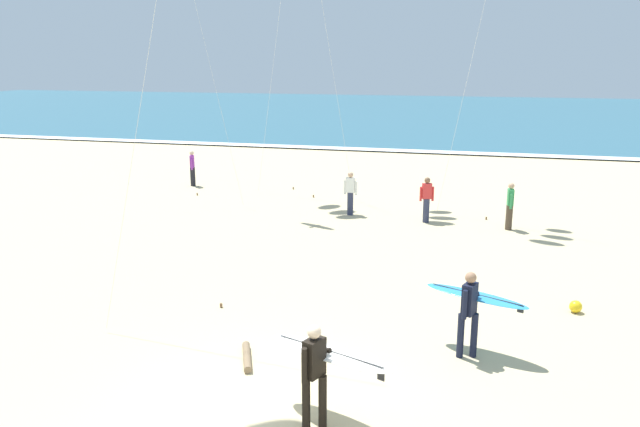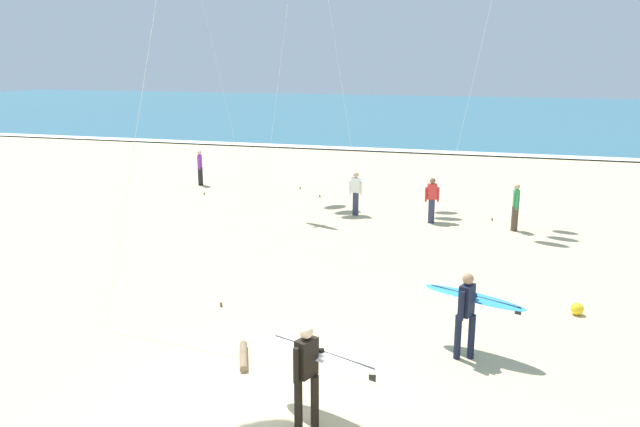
{
  "view_description": "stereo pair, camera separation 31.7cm",
  "coord_description": "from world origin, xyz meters",
  "px_view_note": "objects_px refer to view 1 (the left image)",
  "views": [
    {
      "loc": [
        3.06,
        -8.45,
        5.53
      ],
      "look_at": [
        -0.5,
        4.84,
        2.12
      ],
      "focal_mm": 35.02,
      "sensor_mm": 36.0,
      "label": 1
    },
    {
      "loc": [
        3.37,
        -8.37,
        5.53
      ],
      "look_at": [
        -0.5,
        4.84,
        2.12
      ],
      "focal_mm": 35.02,
      "sensor_mm": 36.0,
      "label": 2
    }
  ],
  "objects_px": {
    "bystander_white_top": "(350,193)",
    "bystander_purple_top": "(192,168)",
    "bystander_red_top": "(427,199)",
    "surfer_trailing": "(472,303)",
    "driftwood_log": "(247,357)",
    "beach_ball": "(576,307)",
    "bystander_green_top": "(510,206)",
    "surfer_lead": "(322,361)"
  },
  "relations": [
    {
      "from": "bystander_white_top",
      "to": "beach_ball",
      "type": "bearing_deg",
      "value": -47.87
    },
    {
      "from": "bystander_red_top",
      "to": "driftwood_log",
      "type": "height_order",
      "value": "bystander_red_top"
    },
    {
      "from": "surfer_trailing",
      "to": "bystander_white_top",
      "type": "bearing_deg",
      "value": 114.18
    },
    {
      "from": "surfer_trailing",
      "to": "bystander_green_top",
      "type": "height_order",
      "value": "surfer_trailing"
    },
    {
      "from": "beach_ball",
      "to": "bystander_white_top",
      "type": "bearing_deg",
      "value": 132.13
    },
    {
      "from": "surfer_lead",
      "to": "bystander_red_top",
      "type": "bearing_deg",
      "value": 88.5
    },
    {
      "from": "surfer_lead",
      "to": "bystander_green_top",
      "type": "xyz_separation_m",
      "value": [
        3.1,
        12.64,
        -0.24
      ]
    },
    {
      "from": "driftwood_log",
      "to": "surfer_lead",
      "type": "bearing_deg",
      "value": -40.78
    },
    {
      "from": "driftwood_log",
      "to": "beach_ball",
      "type": "bearing_deg",
      "value": 32.94
    },
    {
      "from": "surfer_lead",
      "to": "driftwood_log",
      "type": "bearing_deg",
      "value": 139.22
    },
    {
      "from": "bystander_green_top",
      "to": "bystander_red_top",
      "type": "bearing_deg",
      "value": 174.67
    },
    {
      "from": "surfer_lead",
      "to": "bystander_white_top",
      "type": "height_order",
      "value": "surfer_lead"
    },
    {
      "from": "bystander_white_top",
      "to": "driftwood_log",
      "type": "relative_size",
      "value": 1.5
    },
    {
      "from": "surfer_lead",
      "to": "bystander_red_top",
      "type": "relative_size",
      "value": 1.45
    },
    {
      "from": "bystander_white_top",
      "to": "bystander_purple_top",
      "type": "bearing_deg",
      "value": 156.78
    },
    {
      "from": "surfer_trailing",
      "to": "beach_ball",
      "type": "bearing_deg",
      "value": 50.23
    },
    {
      "from": "surfer_lead",
      "to": "driftwood_log",
      "type": "distance_m",
      "value": 2.68
    },
    {
      "from": "surfer_lead",
      "to": "bystander_white_top",
      "type": "distance_m",
      "value": 13.48
    },
    {
      "from": "surfer_lead",
      "to": "bystander_red_top",
      "type": "xyz_separation_m",
      "value": [
        0.34,
        12.89,
        -0.24
      ]
    },
    {
      "from": "bystander_white_top",
      "to": "driftwood_log",
      "type": "distance_m",
      "value": 11.65
    },
    {
      "from": "surfer_trailing",
      "to": "driftwood_log",
      "type": "xyz_separation_m",
      "value": [
        -4.05,
        -1.39,
        -0.97
      ]
    },
    {
      "from": "surfer_lead",
      "to": "bystander_green_top",
      "type": "height_order",
      "value": "surfer_lead"
    },
    {
      "from": "bystander_green_top",
      "to": "surfer_trailing",
      "type": "bearing_deg",
      "value": -95.62
    },
    {
      "from": "bystander_white_top",
      "to": "bystander_purple_top",
      "type": "height_order",
      "value": "same"
    },
    {
      "from": "bystander_green_top",
      "to": "beach_ball",
      "type": "bearing_deg",
      "value": -79.48
    },
    {
      "from": "bystander_white_top",
      "to": "beach_ball",
      "type": "distance_m",
      "value": 10.2
    },
    {
      "from": "surfer_lead",
      "to": "surfer_trailing",
      "type": "distance_m",
      "value": 3.71
    },
    {
      "from": "beach_ball",
      "to": "surfer_lead",
      "type": "bearing_deg",
      "value": -127.57
    },
    {
      "from": "surfer_trailing",
      "to": "bystander_green_top",
      "type": "distance_m",
      "value": 9.67
    },
    {
      "from": "bystander_red_top",
      "to": "beach_ball",
      "type": "height_order",
      "value": "bystander_red_top"
    },
    {
      "from": "surfer_trailing",
      "to": "bystander_red_top",
      "type": "distance_m",
      "value": 10.04
    },
    {
      "from": "surfer_lead",
      "to": "bystander_green_top",
      "type": "relative_size",
      "value": 1.45
    },
    {
      "from": "bystander_green_top",
      "to": "bystander_red_top",
      "type": "relative_size",
      "value": 1.0
    },
    {
      "from": "surfer_lead",
      "to": "beach_ball",
      "type": "relative_size",
      "value": 8.25
    },
    {
      "from": "surfer_trailing",
      "to": "surfer_lead",
      "type": "bearing_deg",
      "value": -125.5
    },
    {
      "from": "bystander_red_top",
      "to": "surfer_trailing",
      "type": "bearing_deg",
      "value": -79.58
    },
    {
      "from": "surfer_lead",
      "to": "bystander_purple_top",
      "type": "bearing_deg",
      "value": 121.97
    },
    {
      "from": "surfer_trailing",
      "to": "beach_ball",
      "type": "distance_m",
      "value": 3.61
    },
    {
      "from": "surfer_trailing",
      "to": "bystander_white_top",
      "type": "height_order",
      "value": "surfer_trailing"
    },
    {
      "from": "driftwood_log",
      "to": "bystander_purple_top",
      "type": "bearing_deg",
      "value": 119.52
    },
    {
      "from": "surfer_trailing",
      "to": "bystander_purple_top",
      "type": "xyz_separation_m",
      "value": [
        -12.56,
        13.65,
        -0.23
      ]
    },
    {
      "from": "surfer_trailing",
      "to": "bystander_green_top",
      "type": "relative_size",
      "value": 1.31
    }
  ]
}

